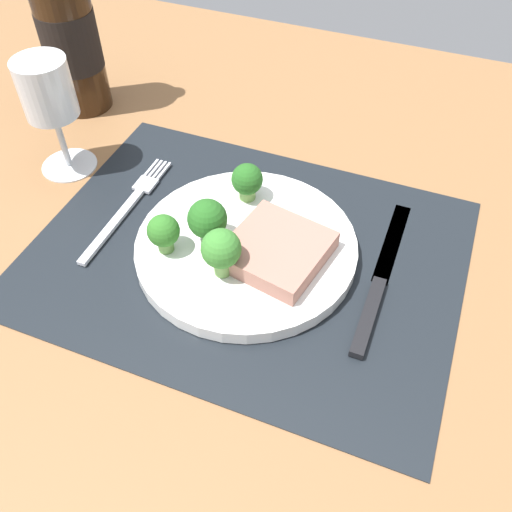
{
  "coord_description": "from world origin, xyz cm",
  "views": [
    {
      "loc": [
        16.42,
        -38.6,
        45.62
      ],
      "look_at": [
        1.76,
        -1.51,
        1.9
      ],
      "focal_mm": 38.95,
      "sensor_mm": 36.0,
      "label": 1
    }
  ],
  "objects_px": {
    "fork": "(128,207)",
    "knife": "(378,285)",
    "steak": "(277,250)",
    "wine_bottle": "(67,29)",
    "wine_glass": "(48,97)",
    "plate": "(246,247)"
  },
  "relations": [
    {
      "from": "fork",
      "to": "knife",
      "type": "relative_size",
      "value": 0.83
    },
    {
      "from": "steak",
      "to": "wine_bottle",
      "type": "distance_m",
      "value": 0.43
    },
    {
      "from": "fork",
      "to": "wine_glass",
      "type": "xyz_separation_m",
      "value": [
        -0.11,
        0.05,
        0.1
      ]
    },
    {
      "from": "plate",
      "to": "knife",
      "type": "xyz_separation_m",
      "value": [
        0.15,
        0.01,
        -0.0
      ]
    },
    {
      "from": "plate",
      "to": "wine_glass",
      "type": "distance_m",
      "value": 0.29
    },
    {
      "from": "plate",
      "to": "knife",
      "type": "relative_size",
      "value": 1.06
    },
    {
      "from": "plate",
      "to": "fork",
      "type": "xyz_separation_m",
      "value": [
        -0.16,
        0.01,
        -0.01
      ]
    },
    {
      "from": "fork",
      "to": "knife",
      "type": "height_order",
      "value": "knife"
    },
    {
      "from": "fork",
      "to": "steak",
      "type": "bearing_deg",
      "value": -7.33
    },
    {
      "from": "wine_bottle",
      "to": "wine_glass",
      "type": "relative_size",
      "value": 2.05
    },
    {
      "from": "steak",
      "to": "wine_glass",
      "type": "distance_m",
      "value": 0.33
    },
    {
      "from": "wine_bottle",
      "to": "knife",
      "type": "bearing_deg",
      "value": -21.13
    },
    {
      "from": "wine_glass",
      "to": "plate",
      "type": "bearing_deg",
      "value": -12.32
    },
    {
      "from": "steak",
      "to": "wine_glass",
      "type": "height_order",
      "value": "wine_glass"
    },
    {
      "from": "wine_glass",
      "to": "steak",
      "type": "bearing_deg",
      "value": -12.2
    },
    {
      "from": "steak",
      "to": "wine_bottle",
      "type": "bearing_deg",
      "value": 151.86
    },
    {
      "from": "fork",
      "to": "knife",
      "type": "bearing_deg",
      "value": -2.68
    },
    {
      "from": "plate",
      "to": "wine_glass",
      "type": "relative_size",
      "value": 1.65
    },
    {
      "from": "fork",
      "to": "wine_glass",
      "type": "bearing_deg",
      "value": 157.22
    },
    {
      "from": "steak",
      "to": "wine_glass",
      "type": "bearing_deg",
      "value": 167.8
    },
    {
      "from": "plate",
      "to": "wine_bottle",
      "type": "distance_m",
      "value": 0.4
    },
    {
      "from": "steak",
      "to": "knife",
      "type": "relative_size",
      "value": 0.43
    }
  ]
}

